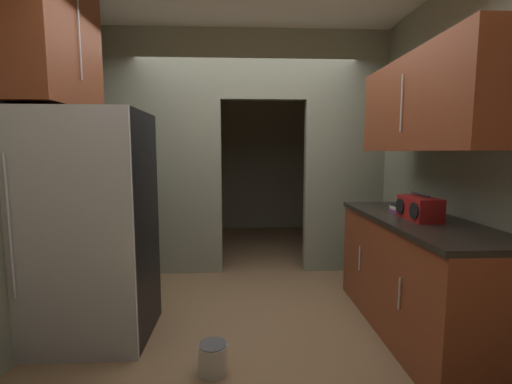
{
  "coord_description": "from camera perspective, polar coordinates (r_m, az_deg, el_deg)",
  "views": [
    {
      "loc": [
        -0.09,
        -2.86,
        1.45
      ],
      "look_at": [
        0.08,
        0.8,
        1.03
      ],
      "focal_mm": 24.64,
      "sensor_mm": 36.0,
      "label": 1
    }
  ],
  "objects": [
    {
      "name": "kitchen_partition",
      "position": [
        4.17,
        -2.27,
        7.62
      ],
      "size": [
        3.27,
        0.12,
        2.83
      ],
      "color": "gray",
      "rests_on": "ground"
    },
    {
      "name": "refrigerator",
      "position": [
        2.97,
        -25.14,
        -5.2
      ],
      "size": [
        0.85,
        0.76,
        1.75
      ],
      "color": "black",
      "rests_on": "ground"
    },
    {
      "name": "kitchen_flank_right",
      "position": [
        2.88,
        35.57,
        4.7
      ],
      "size": [
        0.1,
        3.81,
        2.83
      ],
      "primitive_type": "cube",
      "color": "gray",
      "rests_on": "ground"
    },
    {
      "name": "upper_cabinet_counterside",
      "position": [
        3.0,
        25.77,
        12.83
      ],
      "size": [
        0.36,
        1.62,
        0.71
      ],
      "color": "brown"
    },
    {
      "name": "boombox",
      "position": [
        2.95,
        24.97,
        -2.41
      ],
      "size": [
        0.2,
        0.37,
        0.2
      ],
      "color": "maroon",
      "rests_on": "lower_cabinet_run"
    },
    {
      "name": "lower_cabinet_run",
      "position": [
        3.14,
        24.52,
        -12.26
      ],
      "size": [
        0.65,
        1.8,
        0.93
      ],
      "color": "brown",
      "rests_on": "ground"
    },
    {
      "name": "paint_can",
      "position": [
        2.56,
        -7.0,
        -25.21
      ],
      "size": [
        0.19,
        0.19,
        0.2
      ],
      "color": "silver",
      "rests_on": "ground"
    },
    {
      "name": "book_stack",
      "position": [
        3.25,
        22.36,
        -2.51
      ],
      "size": [
        0.14,
        0.17,
        0.07
      ],
      "color": "#8C3893",
      "rests_on": "lower_cabinet_run"
    },
    {
      "name": "upper_cabinet_fridgeside",
      "position": [
        3.22,
        -29.89,
        20.95
      ],
      "size": [
        0.36,
        0.93,
        1.03
      ],
      "color": "brown"
    },
    {
      "name": "adjoining_room_shell",
      "position": [
        5.9,
        -1.86,
        6.23
      ],
      "size": [
        3.27,
        2.53,
        2.83
      ],
      "color": "gray",
      "rests_on": "ground"
    },
    {
      "name": "ground",
      "position": [
        3.2,
        -0.89,
        -20.32
      ],
      "size": [
        20.0,
        20.0,
        0.0
      ],
      "primitive_type": "plane",
      "color": "brown"
    }
  ]
}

